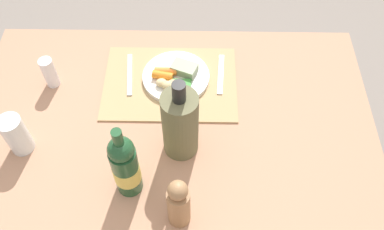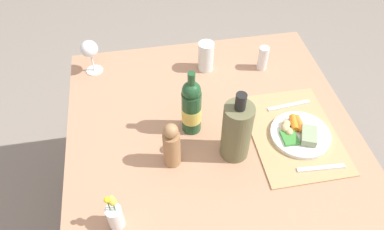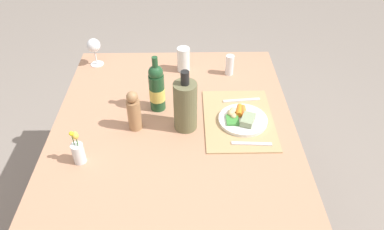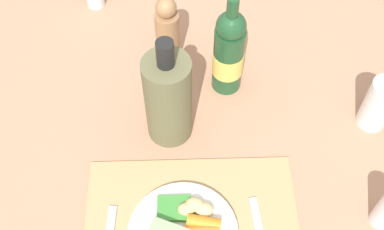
{
  "view_description": "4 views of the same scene",
  "coord_description": "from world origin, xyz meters",
  "views": [
    {
      "loc": [
        -0.08,
        0.6,
        1.81
      ],
      "look_at": [
        -0.06,
        -0.1,
        0.82
      ],
      "focal_mm": 39.27,
      "sensor_mm": 36.0,
      "label": 1
    },
    {
      "loc": [
        -0.79,
        0.23,
        1.8
      ],
      "look_at": [
        0.09,
        0.08,
        0.81
      ],
      "focal_mm": 34.42,
      "sensor_mm": 36.0,
      "label": 2
    },
    {
      "loc": [
        -1.27,
        -0.06,
        1.8
      ],
      "look_at": [
        -0.0,
        -0.08,
        0.76
      ],
      "focal_mm": 34.03,
      "sensor_mm": 36.0,
      "label": 3
    },
    {
      "loc": [
        0.0,
        -0.68,
        1.68
      ],
      "look_at": [
        0.02,
        -0.03,
        0.75
      ],
      "focal_mm": 45.78,
      "sensor_mm": 36.0,
      "label": 4
    }
  ],
  "objects": [
    {
      "name": "cooler_bottle",
      "position": [
        -0.03,
        -0.05,
        0.84
      ],
      "size": [
        0.1,
        0.1,
        0.29
      ],
      "color": "#646342",
      "rests_on": "dining_table"
    },
    {
      "name": "salt_shaker",
      "position": [
        0.4,
        -0.29,
        0.78
      ],
      "size": [
        0.04,
        0.04,
        0.11
      ],
      "primitive_type": "cylinder",
      "color": "white",
      "rests_on": "dining_table"
    },
    {
      "name": "placemat",
      "position": [
        0.01,
        -0.3,
        0.73
      ],
      "size": [
        0.44,
        0.32,
        0.01
      ],
      "primitive_type": "cube",
      "color": "tan",
      "rests_on": "dining_table"
    },
    {
      "name": "dinner_plate",
      "position": [
        -0.01,
        -0.31,
        0.74
      ],
      "size": [
        0.22,
        0.22,
        0.05
      ],
      "color": "white",
      "rests_on": "placemat"
    },
    {
      "name": "pepper_mill",
      "position": [
        -0.04,
        0.17,
        0.82
      ],
      "size": [
        0.06,
        0.06,
        0.2
      ],
      "color": "#A0764E",
      "rests_on": "dining_table"
    },
    {
      "name": "flower_vase",
      "position": [
        -0.24,
        0.37,
        0.78
      ],
      "size": [
        0.05,
        0.05,
        0.16
      ],
      "color": "silver",
      "rests_on": "dining_table"
    },
    {
      "name": "knife",
      "position": [
        0.15,
        -0.33,
        0.73
      ],
      "size": [
        0.03,
        0.18,
        0.0
      ],
      "primitive_type": "cube",
      "rotation": [
        0.0,
        0.0,
        0.09
      ],
      "color": "silver",
      "rests_on": "placemat"
    },
    {
      "name": "wine_bottle",
      "position": [
        0.11,
        0.08,
        0.84
      ],
      "size": [
        0.07,
        0.07,
        0.28
      ],
      "color": "#204D2B",
      "rests_on": "dining_table"
    },
    {
      "name": "water_tumbler",
      "position": [
        0.44,
        -0.04,
        0.78
      ],
      "size": [
        0.07,
        0.07,
        0.14
      ],
      "color": "silver",
      "rests_on": "dining_table"
    },
    {
      "name": "fork",
      "position": [
        -0.16,
        -0.33,
        0.73
      ],
      "size": [
        0.03,
        0.17,
        0.0
      ],
      "primitive_type": "cube",
      "rotation": [
        0.0,
        0.0,
        -0.06
      ],
      "color": "silver",
      "rests_on": "placemat"
    },
    {
      "name": "dining_table",
      "position": [
        0.0,
        0.0,
        0.67
      ],
      "size": [
        1.27,
        1.1,
        0.72
      ],
      "color": "tan",
      "rests_on": "ground_plane"
    },
    {
      "name": "wine_glass",
      "position": [
        0.51,
        0.44,
        0.84
      ],
      "size": [
        0.07,
        0.07,
        0.16
      ],
      "color": "white",
      "rests_on": "dining_table"
    }
  ]
}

